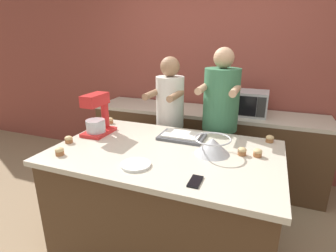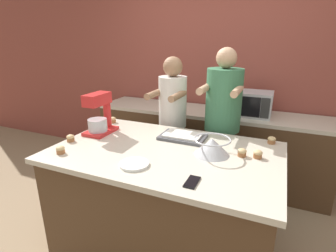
{
  "view_description": "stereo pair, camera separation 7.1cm",
  "coord_description": "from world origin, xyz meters",
  "px_view_note": "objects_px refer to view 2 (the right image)",
  "views": [
    {
      "loc": [
        0.7,
        -1.74,
        1.73
      ],
      "look_at": [
        0.0,
        0.05,
        1.08
      ],
      "focal_mm": 28.0,
      "sensor_mm": 36.0,
      "label": 1
    },
    {
      "loc": [
        0.76,
        -1.71,
        1.73
      ],
      "look_at": [
        0.0,
        0.05,
        1.08
      ],
      "focal_mm": 28.0,
      "sensor_mm": 36.0,
      "label": 2
    }
  ],
  "objects_px": {
    "cell_phone": "(192,182)",
    "cupcake_5": "(113,120)",
    "person_right": "(222,130)",
    "stand_mixer": "(99,116)",
    "cupcake_4": "(60,150)",
    "cupcake_0": "(258,154)",
    "cupcake_1": "(242,152)",
    "microwave_oven": "(251,103)",
    "cupcake_2": "(272,140)",
    "person_left": "(172,126)",
    "small_plate": "(134,164)",
    "baking_tray": "(183,136)",
    "cupcake_3": "(70,138)",
    "mixing_bowl": "(212,146)"
  },
  "relations": [
    {
      "from": "mixing_bowl",
      "to": "cupcake_5",
      "type": "relative_size",
      "value": 4.25
    },
    {
      "from": "small_plate",
      "to": "cupcake_4",
      "type": "xyz_separation_m",
      "value": [
        -0.61,
        -0.05,
        0.02
      ]
    },
    {
      "from": "person_left",
      "to": "microwave_oven",
      "type": "height_order",
      "value": "person_left"
    },
    {
      "from": "stand_mixer",
      "to": "baking_tray",
      "type": "height_order",
      "value": "stand_mixer"
    },
    {
      "from": "baking_tray",
      "to": "cupcake_2",
      "type": "xyz_separation_m",
      "value": [
        0.71,
        0.18,
        0.01
      ]
    },
    {
      "from": "stand_mixer",
      "to": "cupcake_0",
      "type": "distance_m",
      "value": 1.39
    },
    {
      "from": "person_right",
      "to": "cupcake_4",
      "type": "xyz_separation_m",
      "value": [
        -0.98,
        -1.13,
        0.07
      ]
    },
    {
      "from": "person_left",
      "to": "cupcake_0",
      "type": "relative_size",
      "value": 24.14
    },
    {
      "from": "cupcake_0",
      "to": "person_left",
      "type": "bearing_deg",
      "value": 146.32
    },
    {
      "from": "person_left",
      "to": "cupcake_5",
      "type": "distance_m",
      "value": 0.63
    },
    {
      "from": "small_plate",
      "to": "cupcake_5",
      "type": "xyz_separation_m",
      "value": [
        -0.69,
        0.75,
        0.02
      ]
    },
    {
      "from": "person_right",
      "to": "cupcake_0",
      "type": "bearing_deg",
      "value": -57.4
    },
    {
      "from": "baking_tray",
      "to": "mixing_bowl",
      "type": "bearing_deg",
      "value": -35.94
    },
    {
      "from": "mixing_bowl",
      "to": "cupcake_4",
      "type": "relative_size",
      "value": 4.25
    },
    {
      "from": "cupcake_2",
      "to": "cupcake_5",
      "type": "bearing_deg",
      "value": -178.35
    },
    {
      "from": "person_left",
      "to": "cupcake_3",
      "type": "relative_size",
      "value": 24.14
    },
    {
      "from": "baking_tray",
      "to": "cupcake_0",
      "type": "bearing_deg",
      "value": -13.69
    },
    {
      "from": "mixing_bowl",
      "to": "cupcake_1",
      "type": "height_order",
      "value": "mixing_bowl"
    },
    {
      "from": "microwave_oven",
      "to": "cupcake_4",
      "type": "xyz_separation_m",
      "value": [
        -1.18,
        -1.69,
        -0.1
      ]
    },
    {
      "from": "person_left",
      "to": "microwave_oven",
      "type": "distance_m",
      "value": 0.94
    },
    {
      "from": "baking_tray",
      "to": "small_plate",
      "type": "relative_size",
      "value": 1.88
    },
    {
      "from": "microwave_oven",
      "to": "cupcake_5",
      "type": "relative_size",
      "value": 6.97
    },
    {
      "from": "stand_mixer",
      "to": "cupcake_4",
      "type": "relative_size",
      "value": 5.7
    },
    {
      "from": "microwave_oven",
      "to": "stand_mixer",
      "type": "bearing_deg",
      "value": -134.84
    },
    {
      "from": "person_right",
      "to": "cupcake_2",
      "type": "relative_size",
      "value": 25.61
    },
    {
      "from": "microwave_oven",
      "to": "person_right",
      "type": "bearing_deg",
      "value": -109.86
    },
    {
      "from": "small_plate",
      "to": "cupcake_2",
      "type": "height_order",
      "value": "cupcake_2"
    },
    {
      "from": "cupcake_2",
      "to": "cupcake_0",
      "type": "bearing_deg",
      "value": -103.12
    },
    {
      "from": "small_plate",
      "to": "cupcake_0",
      "type": "height_order",
      "value": "cupcake_0"
    },
    {
      "from": "cupcake_0",
      "to": "cupcake_1",
      "type": "bearing_deg",
      "value": -171.61
    },
    {
      "from": "cupcake_2",
      "to": "cupcake_5",
      "type": "height_order",
      "value": "same"
    },
    {
      "from": "cupcake_4",
      "to": "cupcake_1",
      "type": "bearing_deg",
      "value": 21.34
    },
    {
      "from": "cupcake_5",
      "to": "person_right",
      "type": "bearing_deg",
      "value": 17.28
    },
    {
      "from": "stand_mixer",
      "to": "cupcake_1",
      "type": "bearing_deg",
      "value": -0.1
    },
    {
      "from": "person_right",
      "to": "cupcake_5",
      "type": "distance_m",
      "value": 1.11
    },
    {
      "from": "cupcake_1",
      "to": "cupcake_4",
      "type": "xyz_separation_m",
      "value": [
        -1.26,
        -0.49,
        0.0
      ]
    },
    {
      "from": "cupcake_1",
      "to": "person_right",
      "type": "bearing_deg",
      "value": 114.27
    },
    {
      "from": "stand_mixer",
      "to": "cupcake_2",
      "type": "bearing_deg",
      "value": 13.41
    },
    {
      "from": "cell_phone",
      "to": "cupcake_5",
      "type": "distance_m",
      "value": 1.39
    },
    {
      "from": "baking_tray",
      "to": "cupcake_5",
      "type": "distance_m",
      "value": 0.83
    },
    {
      "from": "person_left",
      "to": "microwave_oven",
      "type": "xyz_separation_m",
      "value": [
        0.73,
        0.56,
        0.2
      ]
    },
    {
      "from": "mixing_bowl",
      "to": "cupcake_0",
      "type": "distance_m",
      "value": 0.33
    },
    {
      "from": "cupcake_4",
      "to": "person_right",
      "type": "bearing_deg",
      "value": 49.14
    },
    {
      "from": "cell_phone",
      "to": "cupcake_5",
      "type": "xyz_separation_m",
      "value": [
        -1.13,
        0.81,
        0.02
      ]
    },
    {
      "from": "person_left",
      "to": "cupcake_5",
      "type": "bearing_deg",
      "value": -148.19
    },
    {
      "from": "baking_tray",
      "to": "cupcake_3",
      "type": "relative_size",
      "value": 5.98
    },
    {
      "from": "cupcake_3",
      "to": "cupcake_5",
      "type": "bearing_deg",
      "value": 87.8
    },
    {
      "from": "cupcake_4",
      "to": "cupcake_5",
      "type": "xyz_separation_m",
      "value": [
        -0.08,
        0.8,
        0.0
      ]
    },
    {
      "from": "cupcake_1",
      "to": "cupcake_2",
      "type": "distance_m",
      "value": 0.4
    },
    {
      "from": "cupcake_3",
      "to": "person_right",
      "type": "bearing_deg",
      "value": 40.05
    }
  ]
}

